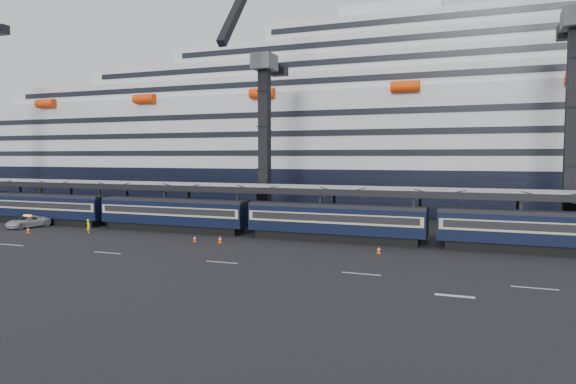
# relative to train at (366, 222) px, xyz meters

# --- Properties ---
(ground) EXTENTS (260.00, 260.00, 0.00)m
(ground) POSITION_rel_train_xyz_m (4.65, -10.00, -2.20)
(ground) COLOR black
(ground) RESTS_ON ground
(lane_markings) EXTENTS (111.00, 4.27, 0.02)m
(lane_markings) POSITION_rel_train_xyz_m (12.80, -15.23, -2.19)
(lane_markings) COLOR beige
(lane_markings) RESTS_ON ground
(train) EXTENTS (133.05, 3.00, 4.05)m
(train) POSITION_rel_train_xyz_m (0.00, 0.00, 0.00)
(train) COLOR black
(train) RESTS_ON ground
(canopy) EXTENTS (130.00, 6.25, 5.53)m
(canopy) POSITION_rel_train_xyz_m (4.65, 4.00, 3.05)
(canopy) COLOR #92959A
(canopy) RESTS_ON ground
(cruise_ship) EXTENTS (214.09, 28.84, 34.00)m
(cruise_ship) POSITION_rel_train_xyz_m (3.57, 35.99, 10.14)
(cruise_ship) COLOR black
(cruise_ship) RESTS_ON ground
(crane_dark_near) EXTENTS (4.50, 17.75, 35.08)m
(crane_dark_near) POSITION_rel_train_xyz_m (-15.35, 8.59, 9.73)
(crane_dark_near) COLOR #45484C
(crane_dark_near) RESTS_ON ground
(crane_dark_mid) EXTENTS (4.50, 18.24, 39.64)m
(crane_dark_mid) POSITION_rel_train_xyz_m (19.65, 7.59, 11.16)
(crane_dark_mid) COLOR #45484C
(crane_dark_mid) RESTS_ON ground
(pickup_truck) EXTENTS (3.51, 5.67, 1.46)m
(pickup_truck) POSITION_rel_train_xyz_m (-42.32, -3.84, -1.47)
(pickup_truck) COLOR #A7A9AE
(pickup_truck) RESTS_ON ground
(worker) EXTENTS (0.70, 0.61, 1.63)m
(worker) POSITION_rel_train_xyz_m (-31.87, -4.79, -1.39)
(worker) COLOR #EBF60C
(worker) RESTS_ON ground
(traffic_cone_a) EXTENTS (0.39, 0.39, 0.77)m
(traffic_cone_a) POSITION_rel_train_xyz_m (-38.45, -7.33, -1.82)
(traffic_cone_a) COLOR #FF3F08
(traffic_cone_a) RESTS_ON ground
(traffic_cone_b) EXTENTS (0.37, 0.37, 0.73)m
(traffic_cone_b) POSITION_rel_train_xyz_m (-16.98, -5.74, -1.84)
(traffic_cone_b) COLOR #FF3F08
(traffic_cone_b) RESTS_ON ground
(traffic_cone_c) EXTENTS (0.42, 0.42, 0.84)m
(traffic_cone_c) POSITION_rel_train_xyz_m (-14.15, -5.43, -1.79)
(traffic_cone_c) COLOR #FF3F08
(traffic_cone_c) RESTS_ON ground
(traffic_cone_d) EXTENTS (0.37, 0.37, 0.75)m
(traffic_cone_d) POSITION_rel_train_xyz_m (2.34, -5.34, -1.83)
(traffic_cone_d) COLOR #FF3F08
(traffic_cone_d) RESTS_ON ground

